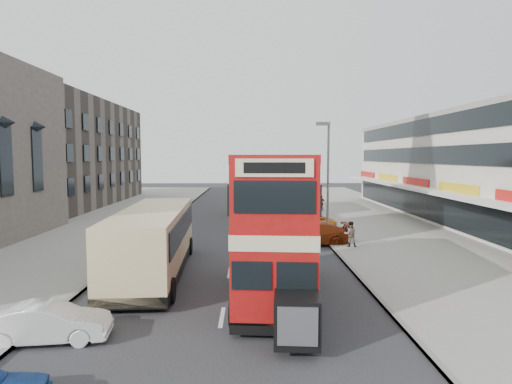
% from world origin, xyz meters
% --- Properties ---
extents(ground, '(160.00, 160.00, 0.00)m').
position_xyz_m(ground, '(0.00, 0.00, 0.00)').
color(ground, '#28282B').
rests_on(ground, ground).
extents(road_surface, '(12.00, 90.00, 0.01)m').
position_xyz_m(road_surface, '(0.00, 20.00, 0.01)').
color(road_surface, '#28282B').
rests_on(road_surface, ground).
extents(pavement_right, '(12.00, 90.00, 0.15)m').
position_xyz_m(pavement_right, '(12.00, 20.00, 0.07)').
color(pavement_right, gray).
rests_on(pavement_right, ground).
extents(pavement_left, '(12.00, 90.00, 0.15)m').
position_xyz_m(pavement_left, '(-12.00, 20.00, 0.07)').
color(pavement_left, gray).
rests_on(pavement_left, ground).
extents(kerb_left, '(0.20, 90.00, 0.16)m').
position_xyz_m(kerb_left, '(-6.10, 20.00, 0.07)').
color(kerb_left, gray).
rests_on(kerb_left, ground).
extents(kerb_right, '(0.20, 90.00, 0.16)m').
position_xyz_m(kerb_right, '(6.10, 20.00, 0.07)').
color(kerb_right, gray).
rests_on(kerb_right, ground).
extents(brick_terrace, '(14.00, 28.00, 12.00)m').
position_xyz_m(brick_terrace, '(-22.00, 38.00, 6.00)').
color(brick_terrace, '#66594C').
rests_on(brick_terrace, ground).
extents(commercial_row, '(9.90, 46.20, 9.30)m').
position_xyz_m(commercial_row, '(19.95, 22.00, 4.70)').
color(commercial_row, beige).
rests_on(commercial_row, ground).
extents(street_lamp, '(1.00, 0.20, 8.12)m').
position_xyz_m(street_lamp, '(6.52, 18.00, 4.78)').
color(street_lamp, slate).
rests_on(street_lamp, ground).
extents(bus_main, '(3.47, 10.29, 5.57)m').
position_xyz_m(bus_main, '(2.08, 4.18, 2.93)').
color(bus_main, black).
rests_on(bus_main, ground).
extents(bus_second, '(2.69, 9.33, 5.13)m').
position_xyz_m(bus_second, '(2.78, 28.90, 2.70)').
color(bus_second, black).
rests_on(bus_second, ground).
extents(coach, '(3.39, 11.26, 2.95)m').
position_xyz_m(coach, '(-3.64, 7.73, 1.74)').
color(coach, black).
rests_on(coach, ground).
extents(car_left_front, '(3.80, 1.71, 1.21)m').
position_xyz_m(car_left_front, '(-5.21, 0.02, 0.61)').
color(car_left_front, white).
rests_on(car_left_front, ground).
extents(car_right_a, '(5.05, 2.32, 1.43)m').
position_xyz_m(car_right_a, '(5.00, 14.75, 0.72)').
color(car_right_a, maroon).
rests_on(car_right_a, ground).
extents(car_right_b, '(4.35, 2.02, 1.21)m').
position_xyz_m(car_right_b, '(5.38, 19.87, 0.60)').
color(car_right_b, orange).
rests_on(car_right_b, ground).
extents(car_right_c, '(3.92, 1.85, 1.29)m').
position_xyz_m(car_right_c, '(5.23, 30.07, 0.65)').
color(car_right_c, '#5D98BB').
rests_on(car_right_c, ground).
extents(pedestrian_near, '(0.61, 0.43, 1.58)m').
position_xyz_m(pedestrian_near, '(7.20, 13.45, 0.94)').
color(pedestrian_near, gray).
rests_on(pedestrian_near, pavement_right).
extents(pedestrian_far, '(0.96, 0.54, 1.54)m').
position_xyz_m(pedestrian_far, '(8.37, 31.47, 0.92)').
color(pedestrian_far, gray).
rests_on(pedestrian_far, pavement_right).
extents(cyclist, '(0.81, 1.85, 2.16)m').
position_xyz_m(cyclist, '(4.94, 22.30, 0.73)').
color(cyclist, gray).
rests_on(cyclist, ground).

